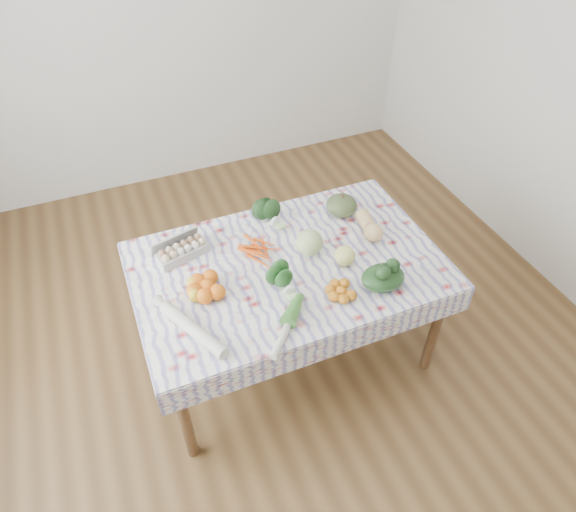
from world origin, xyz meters
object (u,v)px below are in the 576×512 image
object	(u,v)px
cabbage	(309,243)
kabocha_squash	(342,205)
butternut_squash	(369,225)
egg_carton	(183,251)
dining_table	(288,275)
grapefruit	(345,256)

from	to	relation	value
cabbage	kabocha_squash	bearing A→B (deg)	37.65
cabbage	butternut_squash	xyz separation A→B (m)	(0.39, 0.03, -0.02)
cabbage	butternut_squash	bearing A→B (deg)	4.18
cabbage	butternut_squash	distance (m)	0.39
egg_carton	kabocha_squash	world-z (taller)	kabocha_squash
dining_table	grapefruit	size ratio (longest dim) A/B	14.44
egg_carton	butternut_squash	world-z (taller)	butternut_squash
dining_table	kabocha_squash	distance (m)	0.57
kabocha_squash	dining_table	bearing A→B (deg)	-148.27
dining_table	grapefruit	distance (m)	0.33
egg_carton	grapefruit	size ratio (longest dim) A/B	2.59
egg_carton	butternut_squash	xyz separation A→B (m)	(1.04, -0.21, 0.02)
kabocha_squash	cabbage	bearing A→B (deg)	-142.35
kabocha_squash	cabbage	size ratio (longest dim) A/B	1.24
egg_carton	grapefruit	distance (m)	0.88
egg_carton	cabbage	xyz separation A→B (m)	(0.65, -0.24, 0.04)
kabocha_squash	cabbage	world-z (taller)	cabbage
egg_carton	dining_table	bearing A→B (deg)	-43.17
kabocha_squash	egg_carton	bearing A→B (deg)	-179.12
butternut_squash	grapefruit	bearing A→B (deg)	-136.30
butternut_squash	grapefruit	xyz separation A→B (m)	(-0.25, -0.18, 0.00)
egg_carton	grapefruit	world-z (taller)	grapefruit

